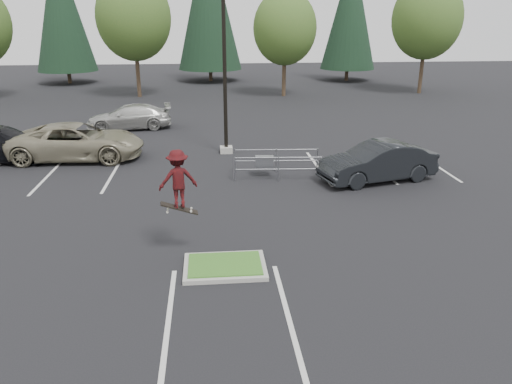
{
  "coord_description": "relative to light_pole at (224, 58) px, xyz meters",
  "views": [
    {
      "loc": [
        -0.3,
        -11.99,
        6.47
      ],
      "look_at": [
        0.98,
        1.5,
        1.63
      ],
      "focal_mm": 35.0,
      "sensor_mm": 36.0,
      "label": 1
    }
  ],
  "objects": [
    {
      "name": "decid_b",
      "position": [
        -6.51,
        18.53,
        1.48
      ],
      "size": [
        5.89,
        5.89,
        9.64
      ],
      "color": "#38281C",
      "rests_on": "ground"
    },
    {
      "name": "stall_lines",
      "position": [
        -1.85,
        -5.98,
        -4.56
      ],
      "size": [
        22.62,
        17.6,
        0.01
      ],
      "color": "silver",
      "rests_on": "ground"
    },
    {
      "name": "conif_a",
      "position": [
        -14.5,
        28.0,
        2.54
      ],
      "size": [
        5.72,
        5.72,
        13.0
      ],
      "color": "#38281C",
      "rests_on": "ground"
    },
    {
      "name": "car_far_silver",
      "position": [
        -5.5,
        6.0,
        -3.84
      ],
      "size": [
        5.14,
        2.6,
        1.43
      ],
      "primitive_type": "imported",
      "rotation": [
        0.0,
        0.0,
        4.84
      ],
      "color": "#AFAFAA",
      "rests_on": "ground"
    },
    {
      "name": "conif_c",
      "position": [
        13.5,
        27.5,
        2.29
      ],
      "size": [
        5.5,
        5.5,
        12.5
      ],
      "color": "#38281C",
      "rests_on": "ground"
    },
    {
      "name": "car_l_black",
      "position": [
        -10.5,
        -0.5,
        -3.75
      ],
      "size": [
        5.61,
        2.29,
        1.63
      ],
      "primitive_type": "imported",
      "rotation": [
        0.0,
        0.0,
        1.57
      ],
      "color": "black",
      "rests_on": "ground"
    },
    {
      "name": "decid_d",
      "position": [
        17.49,
        18.33,
        1.35
      ],
      "size": [
        5.76,
        5.76,
        9.43
      ],
      "color": "#38281C",
      "rests_on": "ground"
    },
    {
      "name": "cart_corral",
      "position": [
        1.59,
        -3.98,
        -3.91
      ],
      "size": [
        3.7,
        1.52,
        1.03
      ],
      "rotation": [
        0.0,
        0.0,
        -0.06
      ],
      "color": "gray",
      "rests_on": "ground"
    },
    {
      "name": "decid_c",
      "position": [
        5.49,
        17.83,
        0.69
      ],
      "size": [
        5.12,
        5.12,
        8.38
      ],
      "color": "#38281C",
      "rests_on": "ground"
    },
    {
      "name": "light_pole",
      "position": [
        0.0,
        0.0,
        0.0
      ],
      "size": [
        0.7,
        0.6,
        10.12
      ],
      "color": "#A5A399",
      "rests_on": "ground"
    },
    {
      "name": "ground",
      "position": [
        -0.5,
        -12.0,
        -4.56
      ],
      "size": [
        120.0,
        120.0,
        0.0
      ],
      "primitive_type": "plane",
      "color": "black",
      "rests_on": "ground"
    },
    {
      "name": "grass_median",
      "position": [
        -0.5,
        -12.0,
        -4.48
      ],
      "size": [
        2.2,
        1.6,
        0.16
      ],
      "color": "#A5A399",
      "rests_on": "ground"
    },
    {
      "name": "skateboarder",
      "position": [
        -1.7,
        -11.0,
        -2.31
      ],
      "size": [
        1.16,
        0.83,
        1.86
      ],
      "rotation": [
        0.0,
        0.0,
        3.37
      ],
      "color": "black",
      "rests_on": "ground"
    },
    {
      "name": "car_r_charc",
      "position": [
        6.0,
        -5.0,
        -3.77
      ],
      "size": [
        5.06,
        2.81,
        1.58
      ],
      "primitive_type": "imported",
      "rotation": [
        0.0,
        0.0,
        4.96
      ],
      "color": "black",
      "rests_on": "ground"
    },
    {
      "name": "car_l_tan",
      "position": [
        -7.0,
        -0.5,
        -3.71
      ],
      "size": [
        6.18,
        3.02,
        1.69
      ],
      "primitive_type": "imported",
      "rotation": [
        0.0,
        0.0,
        1.53
      ],
      "color": "gray",
      "rests_on": "ground"
    }
  ]
}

